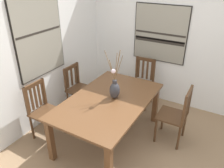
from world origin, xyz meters
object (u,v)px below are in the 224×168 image
(painting_on_back_wall, at_px, (39,37))
(chair_3, at_px, (176,114))
(chair_0, at_px, (78,88))
(chair_2, at_px, (142,81))
(chair_1, at_px, (43,110))
(painting_on_side_wall, at_px, (160,34))
(centerpiece_vase, at_px, (115,89))
(dining_table, at_px, (109,105))

(painting_on_back_wall, bearing_deg, chair_3, -77.31)
(chair_0, height_order, painting_on_back_wall, painting_on_back_wall)
(chair_0, relative_size, chair_2, 0.96)
(chair_1, bearing_deg, painting_on_side_wall, -28.59)
(centerpiece_vase, bearing_deg, chair_3, -66.40)
(centerpiece_vase, xyz_separation_m, painting_on_side_wall, (1.50, -0.13, 0.49))
(chair_2, bearing_deg, dining_table, 179.12)
(chair_0, relative_size, chair_3, 0.94)
(centerpiece_vase, height_order, chair_1, centerpiece_vase)
(dining_table, bearing_deg, centerpiece_vase, -31.77)
(dining_table, xyz_separation_m, chair_3, (0.46, -0.92, -0.14))
(dining_table, bearing_deg, chair_1, 115.76)
(chair_0, height_order, chair_3, chair_3)
(dining_table, xyz_separation_m, chair_0, (0.42, 0.91, -0.16))
(chair_0, distance_m, painting_on_back_wall, 1.17)
(dining_table, height_order, painting_on_side_wall, painting_on_side_wall)
(chair_0, xyz_separation_m, chair_1, (-0.87, 0.01, 0.02))
(chair_1, xyz_separation_m, painting_on_back_wall, (0.42, 0.32, 1.00))
(chair_3, xyz_separation_m, painting_on_side_wall, (1.12, 0.74, 0.87))
(chair_0, relative_size, chair_1, 0.96)
(chair_2, distance_m, painting_on_back_wall, 2.05)
(chair_1, xyz_separation_m, chair_2, (1.69, -0.95, -0.01))
(chair_0, xyz_separation_m, chair_2, (0.82, -0.93, 0.02))
(chair_0, bearing_deg, painting_on_side_wall, -43.33)
(dining_table, relative_size, painting_on_side_wall, 1.65)
(chair_2, bearing_deg, chair_3, -130.98)
(dining_table, relative_size, chair_3, 1.86)
(dining_table, distance_m, centerpiece_vase, 0.27)
(chair_2, distance_m, painting_on_side_wall, 0.96)
(chair_1, distance_m, chair_3, 2.06)
(chair_0, bearing_deg, chair_2, -48.79)
(centerpiece_vase, height_order, chair_2, centerpiece_vase)
(chair_1, bearing_deg, centerpiece_vase, -61.50)
(centerpiece_vase, bearing_deg, chair_2, 1.65)
(chair_3, xyz_separation_m, painting_on_back_wall, (-0.49, 2.16, 1.00))
(dining_table, bearing_deg, chair_3, -63.24)
(chair_1, height_order, chair_2, same)
(chair_3, bearing_deg, chair_1, 116.26)
(chair_1, height_order, painting_on_side_wall, painting_on_side_wall)
(chair_2, bearing_deg, chair_0, 131.21)
(centerpiece_vase, height_order, painting_on_back_wall, painting_on_back_wall)
(chair_2, bearing_deg, painting_on_back_wall, 135.07)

